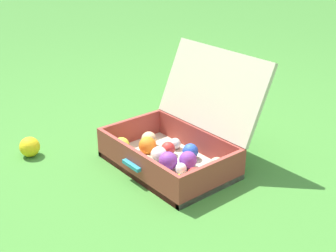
{
  "coord_description": "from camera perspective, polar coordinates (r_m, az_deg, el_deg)",
  "views": [
    {
      "loc": [
        1.31,
        -1.14,
        0.99
      ],
      "look_at": [
        -0.04,
        -0.02,
        0.2
      ],
      "focal_mm": 47.91,
      "sensor_mm": 36.0,
      "label": 1
    }
  ],
  "objects": [
    {
      "name": "ground_plane",
      "position": [
        2.0,
        1.31,
        -5.5
      ],
      "size": [
        16.0,
        16.0,
        0.0
      ],
      "primitive_type": "plane",
      "color": "#3D7A2D"
    },
    {
      "name": "open_suitcase",
      "position": [
        2.0,
        1.17,
        -2.05
      ],
      "size": [
        0.58,
        0.55,
        0.49
      ],
      "color": "beige",
      "rests_on": "ground"
    },
    {
      "name": "stray_ball_on_grass",
      "position": [
        2.19,
        -17.19,
        -2.55
      ],
      "size": [
        0.09,
        0.09,
        0.09
      ],
      "primitive_type": "sphere",
      "color": "yellow",
      "rests_on": "ground"
    }
  ]
}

